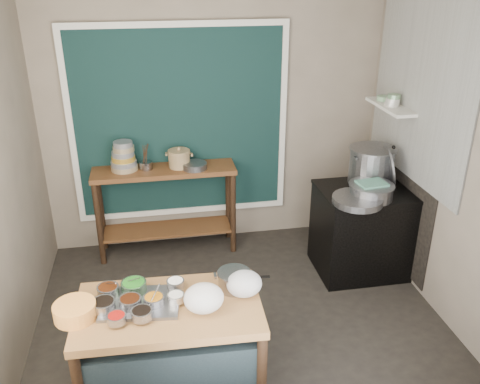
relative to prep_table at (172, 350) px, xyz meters
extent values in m
cube|color=black|center=(0.62, 0.74, -0.39)|extent=(3.50, 3.00, 0.02)
cube|color=#7A6D5E|center=(0.62, 2.25, 1.02)|extent=(3.50, 0.02, 2.80)
cube|color=#7A6D5E|center=(2.38, 0.74, 1.02)|extent=(0.02, 3.00, 2.80)
cube|color=black|center=(0.27, 2.21, 0.98)|extent=(2.10, 0.02, 1.90)
cube|color=#B2B2AA|center=(2.35, 1.29, 1.48)|extent=(0.02, 1.70, 1.70)
cube|color=black|center=(2.36, 1.39, 0.32)|extent=(0.01, 1.30, 1.30)
cube|color=beige|center=(2.25, 1.59, 1.23)|extent=(0.22, 0.70, 0.03)
cube|color=olive|center=(0.00, 0.00, 0.00)|extent=(1.28, 0.77, 0.75)
cube|color=#583619|center=(0.07, 2.02, 0.10)|extent=(1.45, 0.40, 0.95)
cube|color=black|center=(1.97, 1.29, 0.05)|extent=(0.90, 0.68, 0.85)
cube|color=black|center=(1.97, 1.29, 0.49)|extent=(0.92, 0.69, 0.03)
cube|color=gray|center=(-0.19, 0.06, 0.39)|extent=(0.56, 0.43, 0.02)
cylinder|color=silver|center=(0.05, 0.02, 0.42)|extent=(0.12, 0.12, 0.05)
cylinder|color=gray|center=(-0.33, -0.14, 0.42)|extent=(0.12, 0.12, 0.05)
cylinder|color=gray|center=(-0.40, 0.18, 0.43)|extent=(0.15, 0.15, 0.06)
cylinder|color=gray|center=(-0.25, 0.01, 0.43)|extent=(0.15, 0.15, 0.06)
cylinder|color=gray|center=(-0.09, 0.01, 0.43)|extent=(0.14, 0.14, 0.06)
cylinder|color=gray|center=(-0.42, 0.01, 0.43)|extent=(0.16, 0.16, 0.06)
cylinder|color=gray|center=(-0.23, 0.19, 0.43)|extent=(0.18, 0.18, 0.07)
cylinder|color=gray|center=(0.06, 0.18, 0.43)|extent=(0.12, 0.12, 0.06)
cylinder|color=gray|center=(-0.18, -0.12, 0.43)|extent=(0.14, 0.14, 0.06)
cylinder|color=orange|center=(-0.60, -0.02, 0.43)|extent=(0.33, 0.33, 0.11)
ellipsoid|color=white|center=(0.23, -0.09, 0.47)|extent=(0.33, 0.31, 0.20)
ellipsoid|color=white|center=(0.52, 0.03, 0.47)|extent=(0.31, 0.29, 0.19)
cylinder|color=tan|center=(-0.32, 2.05, 0.60)|extent=(0.27, 0.27, 0.05)
cylinder|color=gray|center=(-0.32, 2.05, 0.65)|extent=(0.26, 0.26, 0.05)
cylinder|color=gold|center=(-0.32, 2.05, 0.70)|extent=(0.23, 0.23, 0.05)
cylinder|color=gray|center=(-0.32, 2.05, 0.75)|extent=(0.22, 0.22, 0.05)
cylinder|color=tan|center=(-0.32, 2.05, 0.80)|extent=(0.21, 0.21, 0.05)
cylinder|color=gray|center=(-0.32, 2.05, 0.85)|extent=(0.19, 0.19, 0.05)
cylinder|color=gray|center=(-0.11, 2.03, 0.62)|extent=(0.15, 0.15, 0.08)
cylinder|color=gray|center=(0.38, 1.96, 0.61)|extent=(0.32, 0.32, 0.06)
cylinder|color=gray|center=(2.18, 1.34, 0.71)|extent=(0.19, 0.43, 0.41)
cube|color=#4E9075|center=(1.91, 1.12, 0.65)|extent=(0.27, 0.22, 0.02)
cylinder|color=gray|center=(1.75, 1.03, 0.53)|extent=(0.60, 0.60, 0.06)
cylinder|color=silver|center=(2.25, 1.56, 1.26)|extent=(0.14, 0.14, 0.04)
cylinder|color=silver|center=(2.25, 1.56, 1.30)|extent=(0.13, 0.13, 0.04)
cylinder|color=gray|center=(2.25, 1.56, 1.33)|extent=(0.12, 0.12, 0.04)
cylinder|color=gray|center=(2.25, 1.77, 1.26)|extent=(0.13, 0.13, 0.04)
camera|label=1|loc=(-0.03, -2.83, 2.49)|focal=38.00mm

